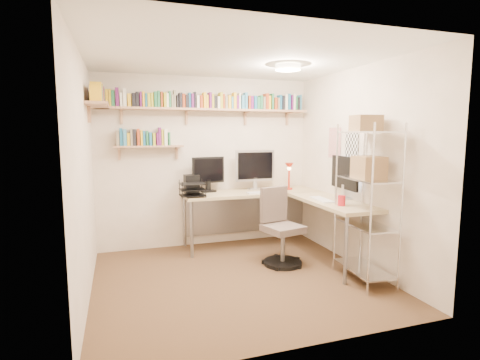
% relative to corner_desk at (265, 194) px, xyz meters
% --- Properties ---
extents(ground, '(3.20, 3.20, 0.00)m').
position_rel_corner_desk_xyz_m(ground, '(-0.70, -0.91, -0.82)').
color(ground, '#492E1F').
rests_on(ground, ground).
extents(room_shell, '(3.24, 3.04, 2.52)m').
position_rel_corner_desk_xyz_m(room_shell, '(-0.70, -0.91, 0.73)').
color(room_shell, beige).
rests_on(room_shell, ground).
extents(wall_shelves, '(3.12, 1.09, 0.80)m').
position_rel_corner_desk_xyz_m(wall_shelves, '(-1.11, 0.39, 1.21)').
color(wall_shelves, tan).
rests_on(wall_shelves, ground).
extents(corner_desk, '(2.20, 2.10, 1.43)m').
position_rel_corner_desk_xyz_m(corner_desk, '(0.00, 0.00, 0.00)').
color(corner_desk, tan).
rests_on(corner_desk, ground).
extents(office_chair, '(0.53, 0.54, 0.99)m').
position_rel_corner_desk_xyz_m(office_chair, '(-0.01, -0.58, -0.40)').
color(office_chair, black).
rests_on(office_chair, ground).
extents(wire_rack, '(0.44, 0.80, 1.88)m').
position_rel_corner_desk_xyz_m(wire_rack, '(0.66, -1.40, 0.44)').
color(wire_rack, silver).
rests_on(wire_rack, ground).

